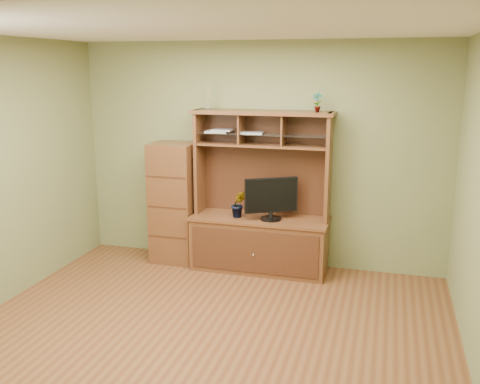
% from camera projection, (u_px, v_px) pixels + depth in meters
% --- Properties ---
extents(room, '(4.54, 4.04, 2.74)m').
position_uv_depth(room, '(204.00, 191.00, 4.61)').
color(room, '#592F19').
rests_on(room, ground).
extents(media_hutch, '(1.66, 0.61, 1.90)m').
position_uv_depth(media_hutch, '(260.00, 227.00, 6.40)').
color(media_hutch, '#492715').
rests_on(media_hutch, room).
extents(monitor, '(0.58, 0.35, 0.50)m').
position_uv_depth(monitor, '(271.00, 198.00, 6.19)').
color(monitor, black).
rests_on(monitor, media_hutch).
extents(orchid_plant, '(0.21, 0.18, 0.32)m').
position_uv_depth(orchid_plant, '(239.00, 204.00, 6.32)').
color(orchid_plant, '#2C561D').
rests_on(orchid_plant, media_hutch).
extents(top_plant, '(0.13, 0.10, 0.22)m').
position_uv_depth(top_plant, '(317.00, 102.00, 5.96)').
color(top_plant, '#386523').
rests_on(top_plant, media_hutch).
extents(reed_diffuser, '(0.06, 0.06, 0.31)m').
position_uv_depth(reed_diffuser, '(208.00, 99.00, 6.30)').
color(reed_diffuser, silver).
rests_on(reed_diffuser, media_hutch).
extents(magazines, '(0.71, 0.23, 0.04)m').
position_uv_depth(magazines, '(230.00, 131.00, 6.31)').
color(magazines, '#AFAEB3').
rests_on(magazines, media_hutch).
extents(side_cabinet, '(0.53, 0.49, 1.49)m').
position_uv_depth(side_cabinet, '(175.00, 203.00, 6.65)').
color(side_cabinet, '#492715').
rests_on(side_cabinet, room).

